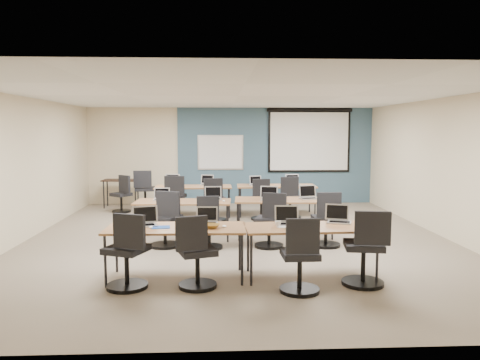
{
  "coord_description": "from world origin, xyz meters",
  "views": [
    {
      "loc": [
        -0.37,
        -8.7,
        2.07
      ],
      "look_at": [
        0.06,
        0.4,
        1.1
      ],
      "focal_mm": 35.0,
      "sensor_mm": 36.0,
      "label": 1
    }
  ],
  "objects": [
    {
      "name": "floor",
      "position": [
        0.0,
        0.0,
        0.0
      ],
      "size": [
        8.0,
        9.0,
        0.02
      ],
      "primitive_type": "cube",
      "color": "#6B6354",
      "rests_on": "ground"
    },
    {
      "name": "ceiling",
      "position": [
        0.0,
        0.0,
        2.7
      ],
      "size": [
        8.0,
        9.0,
        0.02
      ],
      "primitive_type": "cube",
      "color": "white",
      "rests_on": "ground"
    },
    {
      "name": "wall_back",
      "position": [
        0.0,
        4.5,
        1.35
      ],
      "size": [
        8.0,
        0.04,
        2.7
      ],
      "primitive_type": "cube",
      "color": "beige",
      "rests_on": "ground"
    },
    {
      "name": "wall_front",
      "position": [
        0.0,
        -4.5,
        1.35
      ],
      "size": [
        8.0,
        0.04,
        2.7
      ],
      "primitive_type": "cube",
      "color": "beige",
      "rests_on": "ground"
    },
    {
      "name": "wall_left",
      "position": [
        -4.0,
        0.0,
        1.35
      ],
      "size": [
        0.04,
        9.0,
        2.7
      ],
      "primitive_type": "cube",
      "color": "beige",
      "rests_on": "ground"
    },
    {
      "name": "wall_right",
      "position": [
        4.0,
        0.0,
        1.35
      ],
      "size": [
        0.04,
        9.0,
        2.7
      ],
      "primitive_type": "cube",
      "color": "beige",
      "rests_on": "ground"
    },
    {
      "name": "blue_accent_panel",
      "position": [
        1.25,
        4.47,
        1.35
      ],
      "size": [
        5.5,
        0.04,
        2.7
      ],
      "primitive_type": "cube",
      "color": "#3D5977",
      "rests_on": "wall_back"
    },
    {
      "name": "whiteboard",
      "position": [
        -0.3,
        4.43,
        1.45
      ],
      "size": [
        1.28,
        0.03,
        0.98
      ],
      "color": "silver",
      "rests_on": "wall_back"
    },
    {
      "name": "projector_screen",
      "position": [
        2.2,
        4.41,
        1.89
      ],
      "size": [
        2.4,
        0.1,
        1.82
      ],
      "color": "black",
      "rests_on": "wall_back"
    },
    {
      "name": "training_table_front_left",
      "position": [
        -0.96,
        -2.29,
        0.69
      ],
      "size": [
        1.92,
        0.8,
        0.73
      ],
      "rotation": [
        0.0,
        0.0,
        -0.02
      ],
      "color": "brown",
      "rests_on": "floor"
    },
    {
      "name": "training_table_front_right",
      "position": [
        0.92,
        -2.33,
        0.69
      ],
      "size": [
        1.82,
        0.76,
        0.73
      ],
      "rotation": [
        0.0,
        0.0,
        0.04
      ],
      "color": "brown",
      "rests_on": "floor"
    },
    {
      "name": "training_table_mid_left",
      "position": [
        -1.04,
        0.13,
        0.69
      ],
      "size": [
        1.81,
        0.75,
        0.73
      ],
      "rotation": [
        0.0,
        0.0,
        -0.05
      ],
      "color": "brown",
      "rests_on": "floor"
    },
    {
      "name": "training_table_mid_right",
      "position": [
        0.91,
        0.26,
        0.69
      ],
      "size": [
        1.9,
        0.79,
        0.73
      ],
      "rotation": [
        0.0,
        0.0,
        -0.06
      ],
      "color": "brown",
      "rests_on": "floor"
    },
    {
      "name": "training_table_back_left",
      "position": [
        -0.97,
        2.51,
        0.69
      ],
      "size": [
        1.83,
        0.76,
        0.73
      ],
      "rotation": [
        0.0,
        0.0,
        0.01
      ],
      "color": "brown",
      "rests_on": "floor"
    },
    {
      "name": "training_table_back_right",
      "position": [
        1.05,
        2.58,
        0.69
      ],
      "size": [
        1.91,
        0.8,
        0.73
      ],
      "rotation": [
        0.0,
        0.0,
        -0.02
      ],
      "color": "brown",
      "rests_on": "floor"
    },
    {
      "name": "laptop_0",
      "position": [
        -1.42,
        -2.15,
        0.8
      ],
      "size": [
        0.35,
        0.3,
        0.27
      ],
      "rotation": [
        0.0,
        0.0,
        0.3
      ],
      "color": "silver",
      "rests_on": "training_table_front_left"
    },
    {
      "name": "mouse_0",
      "position": [
        -1.3,
        -2.33,
        0.74
      ],
      "size": [
        0.07,
        0.1,
        0.03
      ],
      "primitive_type": "ellipsoid",
      "rotation": [
        0.0,
        0.0,
        0.22
      ],
      "color": "white",
      "rests_on": "training_table_front_left"
    },
    {
      "name": "task_chair_0",
      "position": [
        -1.56,
        -2.71,
        0.42
      ],
      "size": [
        0.57,
        0.54,
        1.02
      ],
      "rotation": [
        0.0,
        0.0,
        -0.39
      ],
      "color": "black",
      "rests_on": "floor"
    },
    {
      "name": "laptop_1",
      "position": [
        -0.54,
        -2.06,
        0.79
      ],
      "size": [
        0.31,
        0.26,
        0.24
      ],
      "rotation": [
        0.0,
        0.0,
        -0.06
      ],
      "color": "#A9A9AA",
      "rests_on": "training_table_front_left"
    },
    {
      "name": "mouse_1",
      "position": [
        -0.29,
        -2.32,
        0.74
      ],
      "size": [
        0.09,
        0.11,
        0.03
      ],
      "primitive_type": "ellipsoid",
      "rotation": [
        0.0,
        0.0,
        -0.29
      ],
      "color": "white",
      "rests_on": "training_table_front_left"
    },
    {
      "name": "task_chair_1",
      "position": [
        -0.66,
        -2.73,
        0.41
      ],
      "size": [
        0.52,
        0.51,
        0.99
      ],
      "rotation": [
        0.0,
        0.0,
        0.31
      ],
      "color": "black",
      "rests_on": "floor"
    },
    {
      "name": "laptop_2",
      "position": [
        0.62,
        -2.16,
        0.79
      ],
      "size": [
        0.34,
        0.29,
        0.26
      ],
      "rotation": [
        0.0,
        0.0,
        -0.02
      ],
      "color": "#BDBDBD",
      "rests_on": "training_table_front_right"
    },
    {
      "name": "mouse_2",
      "position": [
        0.68,
        -2.23,
        0.74
      ],
      "size": [
        0.07,
        0.11,
        0.04
      ],
      "primitive_type": "ellipsoid",
      "rotation": [
        0.0,
        0.0,
        0.13
      ],
      "color": "white",
      "rests_on": "training_table_front_right"
    },
    {
      "name": "task_chair_2",
      "position": [
        0.67,
        -2.97,
        0.41
      ],
      "size": [
        0.51,
        0.51,
        0.99
      ],
      "rotation": [
        0.0,
        0.0,
        0.02
      ],
      "color": "black",
      "rests_on": "floor"
    },
    {
      "name": "laptop_3",
      "position": [
        1.38,
        -2.06,
        0.79
      ],
      "size": [
        0.34,
        0.29,
        0.26
      ],
      "rotation": [
        0.0,
        0.0,
        -0.34
      ],
      "color": "#BABAC0",
      "rests_on": "training_table_front_right"
    },
    {
      "name": "mouse_3",
      "position": [
        1.66,
        -2.31,
        0.74
      ],
      "size": [
        0.08,
        0.11,
        0.04
      ],
      "primitive_type": "ellipsoid",
      "rotation": [
        0.0,
        0.0,
        0.17
      ],
      "color": "white",
      "rests_on": "training_table_front_right"
    },
    {
      "name": "task_chair_3",
      "position": [
        1.58,
        -2.73,
        0.43
      ],
      "size": [
        0.56,
        0.56,
        1.04
      ],
      "rotation": [
        0.0,
        0.0,
        -0.17
      ],
      "color": "black",
      "rests_on": "floor"
    },
    {
      "name": "laptop_4",
      "position": [
        -1.46,
        0.29,
        0.79
      ],
      "size": [
        0.3,
        0.25,
        0.23
      ],
      "rotation": [
        0.0,
        0.0,
        0.03
      ],
      "color": "silver",
      "rests_on": "training_table_mid_left"
    },
    {
      "name": "mouse_4",
      "position": [
        -1.33,
        0.08,
        0.74
      ],
      "size": [
        0.07,
        0.1,
        0.03
      ],
      "primitive_type": "ellipsoid",
      "rotation": [
        0.0,
        0.0,
        0.19
      ],
      "color": "white",
      "rests_on": "training_table_mid_left"
    },
    {
      "name": "task_chair_4",
      "position": [
        -1.3,
        -0.52,
        0.42
      ],
      "size": [
        0.58,
        0.54,
        1.02
      ],
      "rotation": [
        0.0,
        0.0,
        -0.4
      ],
      "color": "black",
      "rests_on": "floor"
    },
    {
      "name": "laptop_5",
      "position": [
        -0.47,
        0.31,
        0.79
      ],
      "size": [
        0.33,
        0.28,
        0.25
      ],
      "rotation": [
        0.0,
        0.0,
        0.05
      ],
      "color": "#B1B1BA",
      "rests_on": "training_table_mid_left"
    },
    {
      "name": "mouse_5",
      "position": [
        -0.27,
        0.03,
        0.74
      ],
      "size": [
        0.06,
        0.09,
        0.03
      ],
      "primitive_type": "ellipsoid",
      "rotation": [
        0.0,
        0.0,
        0.03
      ],
      "color": "white",
      "rests_on": "training_table_mid_left"
    },
    {
      "name": "task_chair_5",
      "position": [
        -0.54,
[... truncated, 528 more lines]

